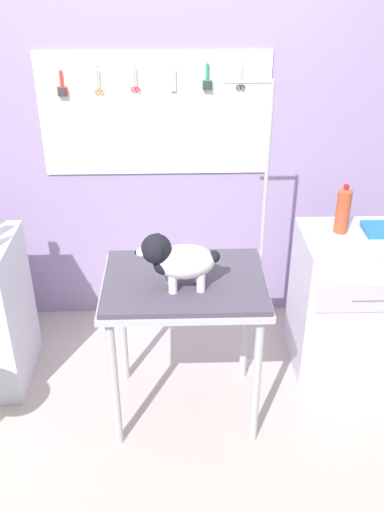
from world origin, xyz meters
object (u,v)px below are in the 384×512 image
(grooming_table, at_px, (184,295))
(grooming_arm, at_px, (260,251))
(soda_bottle, at_px, (343,210))
(cabinet_right, at_px, (352,301))
(dog, at_px, (177,260))

(grooming_table, height_order, grooming_arm, grooming_arm)
(soda_bottle, bearing_deg, grooming_table, -153.78)
(grooming_arm, xyz_separation_m, cabinet_right, (0.60, 0.05, -0.39))
(grooming_table, bearing_deg, soda_bottle, 26.22)
(dog, distance_m, cabinet_right, 1.31)
(soda_bottle, bearing_deg, dog, -150.94)
(grooming_table, relative_size, grooming_arm, 0.49)
(grooming_table, xyz_separation_m, soda_bottle, (0.92, 0.45, 0.26))
(dog, bearing_deg, grooming_table, 65.02)
(dog, xyz_separation_m, cabinet_right, (1.07, 0.47, -0.59))
(cabinet_right, bearing_deg, soda_bottle, 151.56)
(grooming_table, bearing_deg, cabinet_right, 20.65)
(grooming_arm, bearing_deg, cabinet_right, 5.00)
(dog, bearing_deg, cabinet_right, 23.61)
(cabinet_right, bearing_deg, grooming_table, -159.35)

